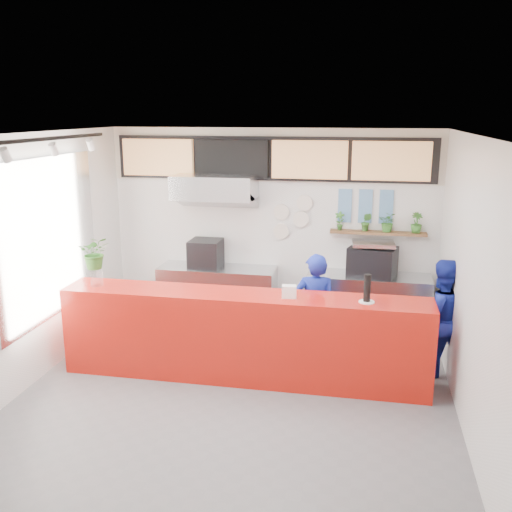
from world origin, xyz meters
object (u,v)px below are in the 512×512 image
Objects in this scene: service_counter at (243,336)px; panini_oven at (206,253)px; staff_right at (440,317)px; pepper_mill at (367,288)px; espresso_machine at (372,261)px; staff_center at (315,310)px.

service_counter is 2.12m from panini_oven.
staff_right is (3.35, -1.20, -0.37)m from panini_oven.
pepper_mill is (2.44, -1.84, 0.16)m from panini_oven.
staff_right is (0.83, -1.20, -0.37)m from espresso_machine.
espresso_machine is 2.05× the size of pepper_mill.
staff_right reaches higher than service_counter.
espresso_machine is 0.44× the size of staff_right.
staff_right is at bearing -40.84° from espresso_machine.
panini_oven is 0.31× the size of staff_center.
service_counter is at bearing -60.91° from panini_oven.
service_counter is 13.99× the size of pepper_mill.
panini_oven is 0.71× the size of espresso_machine.
pepper_mill reaches higher than espresso_machine.
panini_oven reaches higher than service_counter.
panini_oven is 0.32× the size of staff_right.
service_counter is 3.02× the size of staff_right.
staff_center is at bearing -15.25° from staff_right.
staff_center reaches higher than pepper_mill.
service_counter is 9.55× the size of panini_oven.
panini_oven is 2.22m from staff_center.
pepper_mill is at bearing -1.71° from service_counter.
espresso_machine is at bearing -72.21° from staff_right.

